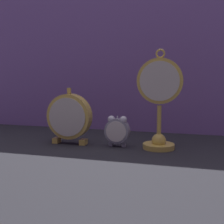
# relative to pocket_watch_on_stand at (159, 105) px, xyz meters

# --- Properties ---
(ground_plane) EXTENTS (4.00, 4.00, 0.00)m
(ground_plane) POSITION_rel_pocket_watch_on_stand_xyz_m (-0.17, -0.04, -0.14)
(ground_plane) COLOR #232328
(fabric_backdrop_drape) EXTENTS (1.58, 0.01, 0.79)m
(fabric_backdrop_drape) POSITION_rel_pocket_watch_on_stand_xyz_m (-0.17, 0.28, 0.26)
(fabric_backdrop_drape) COLOR #8460A8
(fabric_backdrop_drape) RESTS_ON ground_plane
(pocket_watch_on_stand) EXTENTS (0.14, 0.10, 0.32)m
(pocket_watch_on_stand) POSITION_rel_pocket_watch_on_stand_xyz_m (0.00, 0.00, 0.00)
(pocket_watch_on_stand) COLOR gold
(pocket_watch_on_stand) RESTS_ON ground_plane
(alarm_clock_twin_bell) EXTENTS (0.08, 0.03, 0.10)m
(alarm_clock_twin_bell) POSITION_rel_pocket_watch_on_stand_xyz_m (-0.14, -0.01, -0.08)
(alarm_clock_twin_bell) COLOR gray
(alarm_clock_twin_bell) RESTS_ON ground_plane
(mantel_clock_silver) EXTENTS (0.15, 0.04, 0.19)m
(mantel_clock_silver) POSITION_rel_pocket_watch_on_stand_xyz_m (-0.30, -0.02, -0.05)
(mantel_clock_silver) COLOR gold
(mantel_clock_silver) RESTS_ON ground_plane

